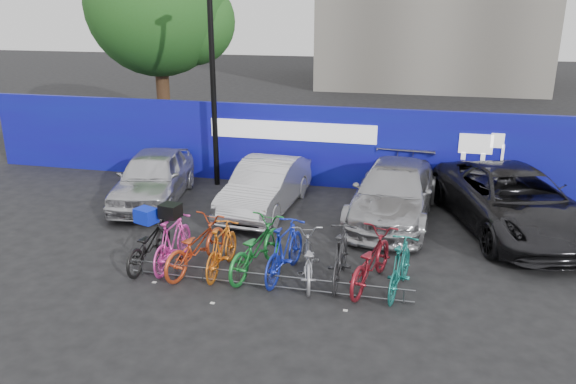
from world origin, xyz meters
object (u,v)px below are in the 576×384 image
(bike_3, at_px, (222,249))
(bike_7, at_px, (340,256))
(bike_0, at_px, (148,244))
(bike_5, at_px, (285,250))
(bike_1, at_px, (173,242))
(bike_6, at_px, (307,258))
(tree, at_px, (164,8))
(car_2, at_px, (394,192))
(lamppost, at_px, (213,75))
(bike_2, at_px, (196,246))
(bike_4, at_px, (256,248))
(car_3, at_px, (513,201))
(car_1, at_px, (266,186))
(car_0, at_px, (153,176))
(bike_rack, at_px, (266,280))
(bike_9, at_px, (400,267))
(bike_8, at_px, (370,260))

(bike_3, bearing_deg, bike_7, -175.95)
(bike_0, bearing_deg, bike_5, -176.02)
(bike_1, distance_m, bike_5, 2.37)
(bike_5, xyz_separation_m, bike_6, (0.47, -0.05, -0.10))
(tree, xyz_separation_m, bike_0, (4.14, -10.24, -4.59))
(car_2, bearing_deg, lamppost, 167.63)
(bike_2, bearing_deg, bike_3, -165.24)
(bike_7, bearing_deg, lamppost, -50.01)
(bike_4, bearing_deg, lamppost, -49.56)
(tree, bearing_deg, car_3, -28.95)
(bike_1, relative_size, bike_3, 1.04)
(car_1, bearing_deg, bike_3, -84.09)
(car_1, xyz_separation_m, car_2, (3.31, 0.16, 0.03))
(bike_3, bearing_deg, bike_6, -177.52)
(car_0, distance_m, car_2, 6.50)
(bike_0, xyz_separation_m, bike_7, (3.98, 0.16, 0.07))
(bike_4, bearing_deg, tree, -44.68)
(lamppost, bearing_deg, bike_7, -50.07)
(car_2, xyz_separation_m, bike_1, (-4.28, -3.85, -0.15))
(car_3, xyz_separation_m, bike_3, (-5.99, -3.73, -0.23))
(bike_1, xyz_separation_m, bike_6, (2.83, 0.00, -0.07))
(bike_0, distance_m, bike_7, 3.98)
(car_1, distance_m, car_2, 3.31)
(bike_0, height_order, bike_3, bike_3)
(car_0, height_order, bike_0, car_0)
(bike_rack, bearing_deg, car_3, 40.15)
(tree, relative_size, car_1, 1.94)
(lamppost, relative_size, car_0, 1.47)
(bike_4, bearing_deg, bike_5, -173.48)
(bike_9, bearing_deg, car_3, -113.34)
(car_1, xyz_separation_m, bike_7, (2.50, -3.60, -0.11))
(car_1, xyz_separation_m, bike_4, (0.78, -3.57, -0.12))
(car_0, xyz_separation_m, bike_8, (6.27, -3.60, -0.17))
(bike_7, bearing_deg, bike_4, -0.97)
(bike_0, distance_m, bike_8, 4.56)
(car_0, xyz_separation_m, car_2, (6.50, 0.18, -0.02))
(car_2, relative_size, bike_8, 2.34)
(bike_4, distance_m, bike_9, 2.88)
(bike_1, bearing_deg, bike_3, 177.61)
(bike_rack, bearing_deg, bike_8, 16.20)
(bike_rack, height_order, bike_4, bike_4)
(lamppost, distance_m, car_2, 6.16)
(bike_1, relative_size, bike_2, 0.90)
(car_1, distance_m, bike_9, 5.24)
(bike_5, height_order, bike_7, bike_5)
(lamppost, bearing_deg, bike_1, -79.04)
(bike_5, bearing_deg, bike_0, 11.41)
(bike_8, bearing_deg, car_3, -115.43)
(bike_6, height_order, bike_7, bike_7)
(bike_7, bearing_deg, car_3, -135.03)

